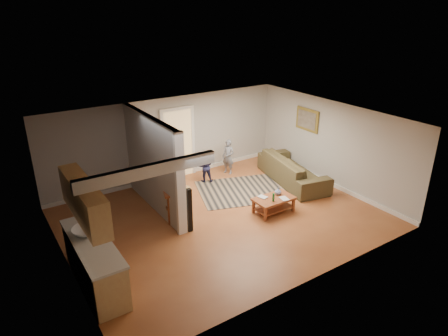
{
  "coord_description": "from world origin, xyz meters",
  "views": [
    {
      "loc": [
        -4.83,
        -7.4,
        5.02
      ],
      "look_at": [
        0.36,
        0.5,
        1.1
      ],
      "focal_mm": 32.0,
      "sensor_mm": 36.0,
      "label": 1
    }
  ],
  "objects_px": {
    "coffee_table": "(274,201)",
    "toy_basket": "(183,192)",
    "child": "(228,173)",
    "tv_console": "(172,187)",
    "sofa": "(292,181)",
    "speaker_left": "(189,210)",
    "speaker_right": "(158,171)",
    "toddler": "(205,181)"
  },
  "relations": [
    {
      "from": "child",
      "to": "tv_console",
      "type": "bearing_deg",
      "value": -85.53
    },
    {
      "from": "sofa",
      "to": "child",
      "type": "distance_m",
      "value": 2.03
    },
    {
      "from": "speaker_right",
      "to": "coffee_table",
      "type": "bearing_deg",
      "value": -62.39
    },
    {
      "from": "sofa",
      "to": "toddler",
      "type": "xyz_separation_m",
      "value": [
        -2.2,
        1.45,
        0.0
      ]
    },
    {
      "from": "toy_basket",
      "to": "speaker_left",
      "type": "bearing_deg",
      "value": -112.67
    },
    {
      "from": "tv_console",
      "to": "toddler",
      "type": "xyz_separation_m",
      "value": [
        1.71,
        1.27,
        -0.74
      ]
    },
    {
      "from": "coffee_table",
      "to": "tv_console",
      "type": "bearing_deg",
      "value": 148.38
    },
    {
      "from": "child",
      "to": "speaker_right",
      "type": "bearing_deg",
      "value": -124.13
    },
    {
      "from": "coffee_table",
      "to": "toddler",
      "type": "distance_m",
      "value": 2.69
    },
    {
      "from": "toy_basket",
      "to": "toddler",
      "type": "height_order",
      "value": "toddler"
    },
    {
      "from": "child",
      "to": "toy_basket",
      "type": "bearing_deg",
      "value": -93.37
    },
    {
      "from": "sofa",
      "to": "speaker_right",
      "type": "bearing_deg",
      "value": 72.04
    },
    {
      "from": "sofa",
      "to": "child",
      "type": "xyz_separation_m",
      "value": [
        -1.27,
        1.59,
        0.0
      ]
    },
    {
      "from": "tv_console",
      "to": "speaker_left",
      "type": "relative_size",
      "value": 1.26
    },
    {
      "from": "coffee_table",
      "to": "speaker_right",
      "type": "xyz_separation_m",
      "value": [
        -1.78,
        3.17,
        0.12
      ]
    },
    {
      "from": "speaker_left",
      "to": "child",
      "type": "relative_size",
      "value": 0.99
    },
    {
      "from": "tv_console",
      "to": "toddler",
      "type": "height_order",
      "value": "tv_console"
    },
    {
      "from": "coffee_table",
      "to": "child",
      "type": "xyz_separation_m",
      "value": [
        0.43,
        2.76,
        -0.32
      ]
    },
    {
      "from": "coffee_table",
      "to": "child",
      "type": "bearing_deg",
      "value": 81.06
    },
    {
      "from": "sofa",
      "to": "toddler",
      "type": "relative_size",
      "value": 2.75
    },
    {
      "from": "tv_console",
      "to": "sofa",
      "type": "bearing_deg",
      "value": 16.37
    },
    {
      "from": "sofa",
      "to": "speaker_right",
      "type": "relative_size",
      "value": 3.06
    },
    {
      "from": "tv_console",
      "to": "speaker_right",
      "type": "height_order",
      "value": "tv_console"
    },
    {
      "from": "toy_basket",
      "to": "toddler",
      "type": "distance_m",
      "value": 1.25
    },
    {
      "from": "coffee_table",
      "to": "tv_console",
      "type": "distance_m",
      "value": 2.62
    },
    {
      "from": "child",
      "to": "toddler",
      "type": "relative_size",
      "value": 1.14
    },
    {
      "from": "tv_console",
      "to": "toddler",
      "type": "bearing_deg",
      "value": 55.55
    },
    {
      "from": "coffee_table",
      "to": "sofa",
      "type": "bearing_deg",
      "value": 34.52
    },
    {
      "from": "speaker_left",
      "to": "toddler",
      "type": "xyz_separation_m",
      "value": [
        1.77,
        2.25,
        -0.55
      ]
    },
    {
      "from": "sofa",
      "to": "speaker_right",
      "type": "xyz_separation_m",
      "value": [
        -3.49,
        2.0,
        0.44
      ]
    },
    {
      "from": "speaker_left",
      "to": "speaker_right",
      "type": "xyz_separation_m",
      "value": [
        0.48,
        2.8,
        -0.11
      ]
    },
    {
      "from": "speaker_left",
      "to": "toddler",
      "type": "relative_size",
      "value": 1.13
    },
    {
      "from": "sofa",
      "to": "toddler",
      "type": "bearing_deg",
      "value": 68.47
    },
    {
      "from": "speaker_right",
      "to": "toddler",
      "type": "relative_size",
      "value": 0.9
    },
    {
      "from": "speaker_left",
      "to": "toy_basket",
      "type": "bearing_deg",
      "value": 67.8
    },
    {
      "from": "coffee_table",
      "to": "toy_basket",
      "type": "relative_size",
      "value": 2.41
    },
    {
      "from": "toy_basket",
      "to": "child",
      "type": "bearing_deg",
      "value": 20.25
    },
    {
      "from": "speaker_right",
      "to": "toy_basket",
      "type": "bearing_deg",
      "value": -81.32
    },
    {
      "from": "speaker_left",
      "to": "tv_console",
      "type": "bearing_deg",
      "value": 86.93
    },
    {
      "from": "toy_basket",
      "to": "coffee_table",
      "type": "bearing_deg",
      "value": -52.12
    },
    {
      "from": "toy_basket",
      "to": "speaker_right",
      "type": "bearing_deg",
      "value": 100.4
    },
    {
      "from": "sofa",
      "to": "speaker_left",
      "type": "height_order",
      "value": "speaker_left"
    }
  ]
}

